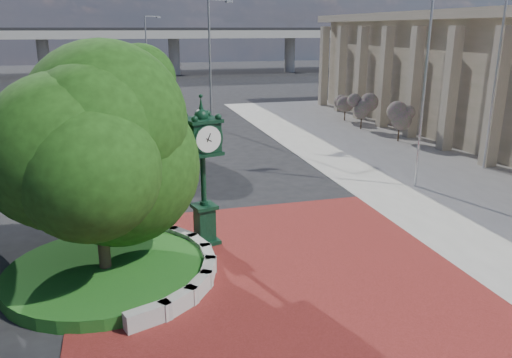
% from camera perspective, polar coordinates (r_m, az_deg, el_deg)
% --- Properties ---
extents(ground, '(200.00, 200.00, 0.00)m').
position_cam_1_polar(ground, '(17.04, 0.55, -9.15)').
color(ground, black).
rests_on(ground, ground).
extents(plaza, '(12.00, 12.00, 0.04)m').
position_cam_1_polar(plaza, '(16.17, 1.53, -10.59)').
color(plaza, maroon).
rests_on(plaza, ground).
extents(sidewalk, '(20.00, 50.00, 0.04)m').
position_cam_1_polar(sidewalk, '(32.77, 23.33, 2.34)').
color(sidewalk, '#9E9B93').
rests_on(sidewalk, ground).
extents(planter_wall, '(2.96, 6.77, 0.54)m').
position_cam_1_polar(planter_wall, '(16.46, -8.68, -9.29)').
color(planter_wall, '#9E9B93').
rests_on(planter_wall, ground).
extents(grass_bed, '(6.10, 6.10, 0.40)m').
position_cam_1_polar(grass_bed, '(16.45, -16.74, -10.16)').
color(grass_bed, '#164D18').
rests_on(grass_bed, ground).
extents(overpass, '(90.00, 12.00, 7.50)m').
position_cam_1_polar(overpass, '(84.82, -13.07, 15.85)').
color(overpass, '#9E9B93').
rests_on(overpass, ground).
extents(tree_planter, '(5.20, 5.20, 6.33)m').
position_cam_1_polar(tree_planter, '(15.22, -17.85, 1.78)').
color(tree_planter, '#38281C').
rests_on(tree_planter, ground).
extents(tree_street, '(4.40, 4.40, 5.45)m').
position_cam_1_polar(tree_street, '(33.00, -14.99, 8.95)').
color(tree_street, '#38281C').
rests_on(tree_street, ground).
extents(post_clock, '(1.30, 1.30, 5.29)m').
position_cam_1_polar(post_clock, '(17.31, -6.09, 1.49)').
color(post_clock, black).
rests_on(post_clock, ground).
extents(parked_car, '(2.96, 5.24, 1.68)m').
position_cam_1_polar(parked_car, '(54.38, -10.76, 9.60)').
color(parked_car, maroon).
rests_on(parked_car, ground).
extents(flagpole_a, '(1.62, 0.18, 10.38)m').
position_cam_1_polar(flagpole_a, '(24.72, 18.80, 11.00)').
color(flagpole_a, silver).
rests_on(flagpole_a, ground).
extents(flagpole_b, '(1.54, 0.80, 10.52)m').
position_cam_1_polar(flagpole_b, '(29.54, 25.83, 11.21)').
color(flagpole_b, silver).
rests_on(flagpole_b, ground).
extents(street_lamp_near, '(2.05, 0.93, 9.54)m').
position_cam_1_polar(street_lamp_near, '(39.09, -5.01, 14.07)').
color(street_lamp_near, slate).
rests_on(street_lamp_near, ground).
extents(street_lamp_far, '(1.85, 0.93, 8.71)m').
position_cam_1_polar(street_lamp_far, '(57.22, -12.19, 14.16)').
color(street_lamp_far, slate).
rests_on(street_lamp_far, ground).
extents(shrub_near, '(1.20, 1.20, 2.20)m').
position_cam_1_polar(shrub_near, '(35.29, 16.11, 6.64)').
color(shrub_near, '#38281C').
rests_on(shrub_near, ground).
extents(shrub_mid, '(1.20, 1.20, 2.20)m').
position_cam_1_polar(shrub_mid, '(39.01, 12.01, 7.86)').
color(shrub_mid, '#38281C').
rests_on(shrub_mid, ground).
extents(shrub_far, '(1.20, 1.20, 2.20)m').
position_cam_1_polar(shrub_far, '(42.46, 10.18, 8.67)').
color(shrub_far, '#38281C').
rests_on(shrub_far, ground).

